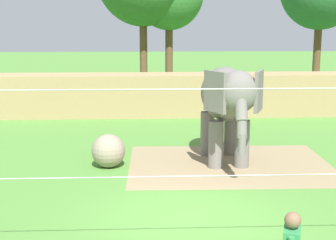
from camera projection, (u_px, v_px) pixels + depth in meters
ground_plane at (189, 217)px, 10.49m from camera, size 120.00×120.00×0.00m
dirt_patch at (230, 164)px, 14.35m from camera, size 5.97×4.46×0.01m
embankment_wall at (166, 95)px, 21.85m from camera, size 36.00×1.80×1.85m
elephant at (227, 100)px, 14.12m from camera, size 1.64×3.90×2.89m
enrichment_ball at (108, 151)px, 14.02m from camera, size 0.97×0.97×0.97m
cable_fence at (207, 191)px, 7.23m from camera, size 9.25×0.24×3.32m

